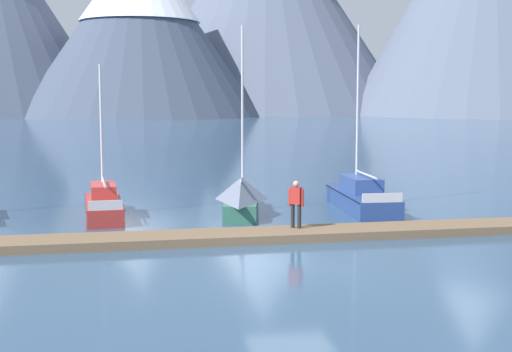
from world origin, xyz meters
name	(u,v)px	position (x,y,z in m)	size (l,w,h in m)	color
ground_plane	(292,266)	(0.00, 0.00, 0.00)	(700.00, 700.00, 0.00)	#2D4C6B
mountain_shoulder_ridge	(140,23)	(-1.64, 155.53, 22.38)	(58.14, 58.14, 42.46)	#424C60
dock	(266,235)	(0.00, 4.00, 0.15)	(29.70, 2.57, 0.30)	brown
sailboat_second_berth	(103,203)	(-5.75, 10.07, 0.52)	(1.77, 6.60, 6.28)	#B2332D
sailboat_mid_dock_port	(242,196)	(0.03, 9.56, 0.76)	(2.54, 6.53, 7.91)	#336B56
sailboat_mid_dock_starboard	(359,196)	(5.40, 10.20, 0.55)	(2.16, 7.44, 8.08)	navy
person_on_dock	(296,201)	(1.15, 4.35, 1.26)	(0.48, 0.41, 1.69)	#232328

